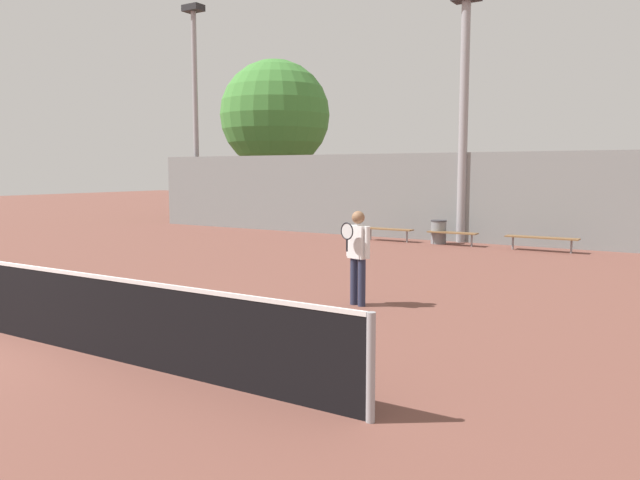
{
  "coord_description": "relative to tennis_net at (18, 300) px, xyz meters",
  "views": [
    {
      "loc": [
        8.57,
        -5.22,
        2.45
      ],
      "look_at": [
        1.58,
        5.81,
        0.99
      ],
      "focal_mm": 35.0,
      "sensor_mm": 36.0,
      "label": 1
    }
  ],
  "objects": [
    {
      "name": "light_pole_center_back",
      "position": [
        1.25,
        15.36,
        4.15
      ],
      "size": [
        0.9,
        0.6,
        8.3
      ],
      "color": "#939399",
      "rests_on": "ground_plane"
    },
    {
      "name": "bench_courtside_near",
      "position": [
        -0.98,
        14.3,
        -0.16
      ],
      "size": [
        1.76,
        0.4,
        0.44
      ],
      "color": "brown",
      "rests_on": "ground_plane"
    },
    {
      "name": "tennis_player",
      "position": [
        3.15,
        4.6,
        0.43
      ],
      "size": [
        0.55,
        0.47,
        1.73
      ],
      "rotation": [
        0.0,
        0.0,
        -0.28
      ],
      "color": "#282D47",
      "rests_on": "ground_plane"
    },
    {
      "name": "tennis_net",
      "position": [
        0.0,
        0.0,
        0.0
      ],
      "size": [
        11.78,
        0.09,
        1.1
      ],
      "color": "#99999E",
      "rests_on": "ground_plane"
    },
    {
      "name": "tree_green_tall",
      "position": [
        -10.79,
        20.99,
        4.71
      ],
      "size": [
        5.61,
        5.61,
        8.08
      ],
      "color": "brown",
      "rests_on": "ground_plane"
    },
    {
      "name": "light_pole_far_right",
      "position": [
        -11.57,
        15.99,
        5.31
      ],
      "size": [
        0.9,
        0.6,
        9.78
      ],
      "color": "#939399",
      "rests_on": "ground_plane"
    },
    {
      "name": "back_fence",
      "position": [
        0.0,
        15.4,
        0.97
      ],
      "size": [
        25.52,
        0.06,
        3.06
      ],
      "color": "gray",
      "rests_on": "ground_plane"
    },
    {
      "name": "bench_adjacent_court",
      "position": [
        4.18,
        14.3,
        -0.15
      ],
      "size": [
        2.16,
        0.4,
        0.44
      ],
      "color": "brown",
      "rests_on": "ground_plane"
    },
    {
      "name": "ground_plane",
      "position": [
        0.0,
        0.0,
        -0.56
      ],
      "size": [
        100.0,
        100.0,
        0.0
      ],
      "primitive_type": "plane",
      "color": "brown"
    },
    {
      "name": "bench_courtside_far",
      "position": [
        1.34,
        14.3,
        -0.16
      ],
      "size": [
        1.65,
        0.4,
        0.44
      ],
      "color": "brown",
      "rests_on": "ground_plane"
    },
    {
      "name": "trash_bin",
      "position": [
        0.77,
        14.54,
        -0.16
      ],
      "size": [
        0.54,
        0.54,
        0.79
      ],
      "color": "gray",
      "rests_on": "ground_plane"
    }
  ]
}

